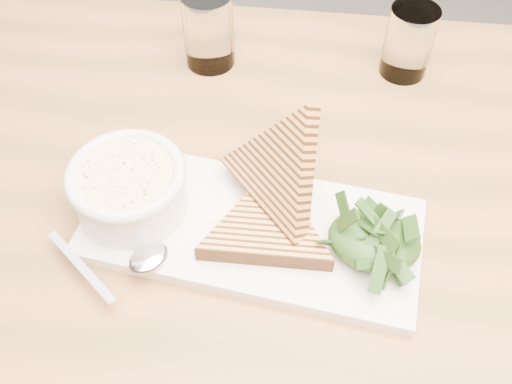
% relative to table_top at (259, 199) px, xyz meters
% --- Properties ---
extents(table_top, '(1.21, 0.88, 0.04)m').
position_rel_table_top_xyz_m(table_top, '(0.00, 0.00, 0.00)').
color(table_top, '#9A6136').
rests_on(table_top, ground).
extents(table_leg_bl, '(0.06, 0.06, 0.70)m').
position_rel_table_top_xyz_m(table_leg_bl, '(-0.51, 0.32, -0.37)').
color(table_leg_bl, '#9A6136').
rests_on(table_leg_bl, ground).
extents(platter, '(0.37, 0.17, 0.02)m').
position_rel_table_top_xyz_m(platter, '(0.01, -0.07, 0.03)').
color(platter, white).
rests_on(platter, table_top).
extents(soup_bowl, '(0.12, 0.12, 0.05)m').
position_rel_table_top_xyz_m(soup_bowl, '(-0.13, -0.07, 0.06)').
color(soup_bowl, white).
rests_on(soup_bowl, platter).
extents(soup, '(0.10, 0.10, 0.01)m').
position_rel_table_top_xyz_m(soup, '(-0.13, -0.07, 0.09)').
color(soup, '#F7E09A').
rests_on(soup, soup_bowl).
extents(bowl_rim, '(0.13, 0.13, 0.01)m').
position_rel_table_top_xyz_m(bowl_rim, '(-0.13, -0.07, 0.09)').
color(bowl_rim, white).
rests_on(bowl_rim, soup_bowl).
extents(sandwich_flat, '(0.19, 0.19, 0.02)m').
position_rel_table_top_xyz_m(sandwich_flat, '(0.03, -0.07, 0.05)').
color(sandwich_flat, '#D18E4C').
rests_on(sandwich_flat, platter).
extents(sandwich_lean, '(0.23, 0.23, 0.19)m').
position_rel_table_top_xyz_m(sandwich_lean, '(0.03, -0.03, 0.09)').
color(sandwich_lean, '#D18E4C').
rests_on(sandwich_lean, sandwich_flat).
extents(salad_base, '(0.10, 0.08, 0.04)m').
position_rel_table_top_xyz_m(salad_base, '(0.14, -0.07, 0.05)').
color(salad_base, black).
rests_on(salad_base, platter).
extents(arugula_pile, '(0.11, 0.10, 0.05)m').
position_rel_table_top_xyz_m(arugula_pile, '(0.14, -0.07, 0.06)').
color(arugula_pile, '#2C551C').
rests_on(arugula_pile, platter).
extents(spoon_bowl, '(0.05, 0.06, 0.01)m').
position_rel_table_top_xyz_m(spoon_bowl, '(-0.08, -0.14, 0.04)').
color(spoon_bowl, silver).
rests_on(spoon_bowl, platter).
extents(spoon_handle, '(0.10, 0.07, 0.00)m').
position_rel_table_top_xyz_m(spoon_handle, '(-0.15, -0.16, 0.04)').
color(spoon_handle, silver).
rests_on(spoon_handle, platter).
extents(glass_near, '(0.07, 0.07, 0.11)m').
position_rel_table_top_xyz_m(glass_near, '(-0.13, 0.21, 0.07)').
color(glass_near, white).
rests_on(glass_near, table_top).
extents(glass_far, '(0.07, 0.07, 0.10)m').
position_rel_table_top_xyz_m(glass_far, '(0.14, 0.26, 0.07)').
color(glass_far, white).
rests_on(glass_far, table_top).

